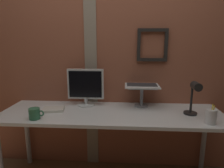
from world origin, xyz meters
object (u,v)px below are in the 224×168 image
object	(u,v)px
desk_lamp	(194,95)
pen_cup	(211,117)
monitor	(86,86)
laptop	(142,80)
coffee_mug	(35,114)

from	to	relation	value
desk_lamp	pen_cup	distance (m)	0.23
monitor	laptop	world-z (taller)	laptop
pen_cup	coffee_mug	xyz separation A→B (m)	(-1.46, 0.00, -0.01)
laptop	pen_cup	distance (m)	0.73
monitor	pen_cup	size ratio (longest dim) A/B	2.30
pen_cup	desk_lamp	bearing A→B (deg)	120.49
coffee_mug	monitor	bearing A→B (deg)	47.81
desk_lamp	coffee_mug	bearing A→B (deg)	-173.45
monitor	pen_cup	distance (m)	1.18
monitor	laptop	distance (m)	0.58
monitor	desk_lamp	xyz separation A→B (m)	(1.01, -0.25, -0.01)
monitor	coffee_mug	size ratio (longest dim) A/B	2.88
monitor	coffee_mug	bearing A→B (deg)	-132.19
laptop	pen_cup	size ratio (longest dim) A/B	2.06
desk_lamp	pen_cup	xyz separation A→B (m)	(0.09, -0.16, -0.13)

